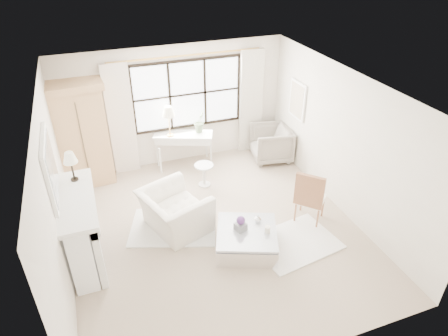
{
  "coord_description": "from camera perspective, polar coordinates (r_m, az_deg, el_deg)",
  "views": [
    {
      "loc": [
        -1.81,
        -5.37,
        4.78
      ],
      "look_at": [
        0.23,
        0.2,
        1.16
      ],
      "focal_mm": 32.0,
      "sensor_mm": 36.0,
      "label": 1
    }
  ],
  "objects": [
    {
      "name": "curtain_rod",
      "position": [
        8.63,
        -5.41,
        15.72
      ],
      "size": [
        3.3,
        0.04,
        0.04
      ],
      "primitive_type": "cylinder",
      "rotation": [
        0.0,
        1.57,
        0.0
      ],
      "color": "#AC803B",
      "rests_on": "wall_back"
    },
    {
      "name": "french_chair",
      "position": [
        7.62,
        12.1,
        -5.38
      ],
      "size": [
        0.68,
        0.68,
        1.08
      ],
      "rotation": [
        0.0,
        0.0,
        2.34
      ],
      "color": "#A56A45",
      "rests_on": "floor"
    },
    {
      "name": "wall_left",
      "position": [
        6.41,
        -22.96,
        -3.8
      ],
      "size": [
        0.0,
        5.5,
        5.5
      ],
      "primitive_type": "plane",
      "rotation": [
        1.57,
        0.0,
        1.57
      ],
      "color": "beige",
      "rests_on": "ground"
    },
    {
      "name": "coffee_table",
      "position": [
        6.94,
        3.23,
        -10.19
      ],
      "size": [
        1.3,
        1.3,
        0.38
      ],
      "rotation": [
        0.0,
        0.0,
        -0.38
      ],
      "color": "white",
      "rests_on": "floor"
    },
    {
      "name": "wingback_chair",
      "position": [
        9.43,
        6.74,
        3.51
      ],
      "size": [
        1.04,
        1.02,
        0.81
      ],
      "primitive_type": "imported",
      "rotation": [
        0.0,
        0.0,
        -1.77
      ],
      "color": "gray",
      "rests_on": "floor"
    },
    {
      "name": "mantel_lamp",
      "position": [
        6.69,
        -21.15,
        1.22
      ],
      "size": [
        0.22,
        0.22,
        0.51
      ],
      "color": "black",
      "rests_on": "fireplace"
    },
    {
      "name": "rug_right",
      "position": [
        7.24,
        10.12,
        -10.42
      ],
      "size": [
        1.57,
        1.27,
        0.03
      ],
      "primitive_type": "cube",
      "rotation": [
        0.0,
        0.0,
        0.15
      ],
      "color": "white",
      "rests_on": "floor"
    },
    {
      "name": "floor",
      "position": [
        7.42,
        -1.16,
        -8.76
      ],
      "size": [
        5.5,
        5.5,
        0.0
      ],
      "primitive_type": "plane",
      "color": "tan",
      "rests_on": "ground"
    },
    {
      "name": "art_frame",
      "position": [
        8.87,
        10.45,
        9.51
      ],
      "size": [
        0.04,
        0.62,
        0.82
      ],
      "primitive_type": "cube",
      "color": "white",
      "rests_on": "wall_right"
    },
    {
      "name": "club_armchair",
      "position": [
        7.27,
        -7.04,
        -6.15
      ],
      "size": [
        1.34,
        1.43,
        0.75
      ],
      "primitive_type": "imported",
      "rotation": [
        0.0,
        0.0,
        1.9
      ],
      "color": "white",
      "rests_on": "floor"
    },
    {
      "name": "curtain_right",
      "position": [
        9.48,
        3.88,
        9.36
      ],
      "size": [
        0.55,
        0.1,
        2.47
      ],
      "primitive_type": "cube",
      "color": "beige",
      "rests_on": "ground"
    },
    {
      "name": "coffee_vase",
      "position": [
        6.96,
        4.84,
        -7.23
      ],
      "size": [
        0.14,
        0.14,
        0.13
      ],
      "primitive_type": "imported",
      "rotation": [
        0.0,
        0.0,
        0.08
      ],
      "color": "white",
      "rests_on": "coffee_table"
    },
    {
      "name": "console_lamp",
      "position": [
        8.69,
        -7.95,
        7.88
      ],
      "size": [
        0.28,
        0.28,
        0.69
      ],
      "color": "#C28B43",
      "rests_on": "console_table"
    },
    {
      "name": "pillar_candle",
      "position": [
        6.77,
        6.23,
        -8.74
      ],
      "size": [
        0.1,
        0.1,
        0.12
      ],
      "primitive_type": "cylinder",
      "color": "silver",
      "rests_on": "coffee_table"
    },
    {
      "name": "armoire",
      "position": [
        8.66,
        -19.67,
        4.58
      ],
      "size": [
        1.17,
        0.78,
        2.24
      ],
      "rotation": [
        0.0,
        0.0,
        0.07
      ],
      "color": "tan",
      "rests_on": "floor"
    },
    {
      "name": "mirror_frame",
      "position": [
        6.16,
        -23.61,
        -0.01
      ],
      "size": [
        0.05,
        1.15,
        0.95
      ],
      "primitive_type": "cube",
      "color": "white",
      "rests_on": "wall_left"
    },
    {
      "name": "console_table",
      "position": [
        9.16,
        -5.73,
        2.65
      ],
      "size": [
        1.37,
        0.89,
        0.8
      ],
      "rotation": [
        0.0,
        0.0,
        -0.37
      ],
      "color": "white",
      "rests_on": "floor"
    },
    {
      "name": "curtain_left",
      "position": [
        8.79,
        -14.49,
        6.57
      ],
      "size": [
        0.55,
        0.1,
        2.47
      ],
      "primitive_type": "cube",
      "color": "silver",
      "rests_on": "ground"
    },
    {
      "name": "window_frame",
      "position": [
        8.95,
        -5.22,
        10.43
      ],
      "size": [
        2.5,
        0.04,
        1.5
      ],
      "primitive_type": null,
      "color": "black",
      "rests_on": "wall_back"
    },
    {
      "name": "side_table",
      "position": [
        8.42,
        -2.86,
        -0.56
      ],
      "size": [
        0.4,
        0.4,
        0.51
      ],
      "color": "silver",
      "rests_on": "floor"
    },
    {
      "name": "wall_back",
      "position": [
        9.0,
        -7.05,
        8.74
      ],
      "size": [
        5.0,
        0.0,
        5.0
      ],
      "primitive_type": "plane",
      "rotation": [
        1.57,
        0.0,
        0.0
      ],
      "color": "white",
      "rests_on": "ground"
    },
    {
      "name": "planter_flowers",
      "position": [
        6.7,
        2.41,
        -7.47
      ],
      "size": [
        0.15,
        0.15,
        0.15
      ],
      "primitive_type": "sphere",
      "color": "#562C6F",
      "rests_on": "planter_box"
    },
    {
      "name": "fireplace",
      "position": [
        6.8,
        -19.85,
        -8.32
      ],
      "size": [
        0.58,
        1.66,
        1.26
      ],
      "color": "white",
      "rests_on": "ground"
    },
    {
      "name": "orchid_plant",
      "position": [
        8.95,
        -3.52,
        6.65
      ],
      "size": [
        0.35,
        0.34,
        0.49
      ],
      "primitive_type": "imported",
      "rotation": [
        0.0,
        0.0,
        0.72
      ],
      "color": "#556A47",
      "rests_on": "console_table"
    },
    {
      "name": "ceiling",
      "position": [
        6.04,
        -1.43,
        11.22
      ],
      "size": [
        5.5,
        5.5,
        0.0
      ],
      "primitive_type": "plane",
      "rotation": [
        3.14,
        0.0,
        0.0
      ],
      "color": "white",
      "rests_on": "ground"
    },
    {
      "name": "mirror_glass",
      "position": [
        6.16,
        -23.34,
        0.04
      ],
      "size": [
        0.02,
        1.0,
        0.8
      ],
      "primitive_type": "cube",
      "color": "silver",
      "rests_on": "wall_left"
    },
    {
      "name": "wall_right",
      "position": [
        7.69,
        16.65,
        3.5
      ],
      "size": [
        0.0,
        5.5,
        5.5
      ],
      "primitive_type": "plane",
      "rotation": [
        1.57,
        0.0,
        -1.57
      ],
      "color": "beige",
      "rests_on": "ground"
    },
    {
      "name": "rug_left",
      "position": [
        7.5,
        -7.24,
        -8.36
      ],
      "size": [
        1.82,
        1.54,
        0.03
      ],
      "primitive_type": "cube",
      "rotation": [
        0.0,
        0.0,
        -0.33
      ],
      "color": "white",
      "rests_on": "floor"
    },
    {
      "name": "wall_front",
      "position": [
        4.68,
        10.21,
        -16.42
      ],
      "size": [
        5.0,
        0.0,
        5.0
      ],
      "primitive_type": "plane",
      "rotation": [
        -1.57,
        0.0,
        0.0
      ],
      "color": "beige",
      "rests_on": "ground"
    },
    {
      "name": "window_pane",
      "position": [
        8.96,
        -5.24,
        10.46
      ],
      "size": [
        2.4,
        0.02,
        1.5
      ],
      "primitive_type": "cube",
      "color": "white",
      "rests_on": "wall_back"
    },
    {
      "name": "planter_box",
      "position": [
        6.79,
        2.38,
        -8.37
      ],
      "size": [
        0.22,
        0.22,
        0.13
      ],
      "primitive_type": "cube",
      "rotation": [
        0.0,
        0.0,
        0.34
      ],
      "color": "slate",
      "rests_on": "coffee_table"
    },
    {
      "name": "art_canvas",
      "position": [
        8.86,
        10.34,
        9.5
      ],
      "size": [
        0.01,
        0.52,
        0.72
      ],
      "primitive_type": "cube",
      "color": "beige",
      "rests_on": "wall_right"
    }
  ]
}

